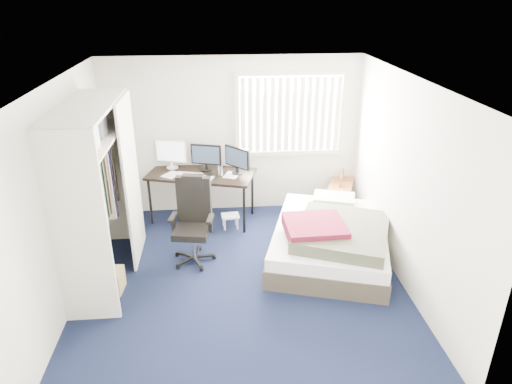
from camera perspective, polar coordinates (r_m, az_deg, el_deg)
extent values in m
plane|color=black|center=(5.93, -1.80, -10.84)|extent=(4.20, 4.20, 0.00)
plane|color=silver|center=(7.28, -2.91, 6.95)|extent=(4.00, 0.00, 4.00)
plane|color=silver|center=(3.50, 0.04, -13.76)|extent=(4.00, 0.00, 4.00)
plane|color=silver|center=(5.59, -22.89, -0.49)|extent=(0.00, 4.20, 4.20)
plane|color=silver|center=(5.76, 18.30, 0.96)|extent=(0.00, 4.20, 4.20)
plane|color=white|center=(4.94, -2.18, 13.63)|extent=(4.20, 4.20, 0.00)
cube|color=white|center=(7.25, 4.26, 9.72)|extent=(1.60, 0.02, 1.20)
cube|color=beige|center=(7.09, 4.46, 14.60)|extent=(1.72, 0.06, 0.06)
cube|color=beige|center=(7.41, 4.15, 4.94)|extent=(1.72, 0.06, 0.06)
cube|color=white|center=(7.20, 4.33, 9.60)|extent=(1.60, 0.04, 1.16)
cube|color=beige|center=(5.05, -21.24, -4.76)|extent=(0.60, 0.04, 2.20)
cube|color=beige|center=(6.64, -17.39, 2.73)|extent=(0.60, 0.04, 2.20)
cube|color=beige|center=(5.49, -20.61, 9.99)|extent=(0.60, 1.80, 0.04)
cube|color=beige|center=(5.58, -20.05, 6.22)|extent=(0.56, 1.74, 0.03)
cylinder|color=silver|center=(5.62, -19.88, 5.06)|extent=(0.03, 1.72, 0.03)
cube|color=#26262B|center=(5.68, -19.47, 0.45)|extent=(0.38, 1.10, 0.90)
cube|color=beige|center=(6.16, -15.28, 1.34)|extent=(0.03, 0.90, 2.20)
cube|color=white|center=(5.13, -21.42, 6.09)|extent=(0.38, 0.30, 0.24)
cube|color=gray|center=(5.59, -20.11, 7.60)|extent=(0.34, 0.28, 0.22)
cube|color=black|center=(7.09, -6.87, 2.23)|extent=(1.75, 1.16, 0.04)
cylinder|color=black|center=(7.23, -13.08, -1.23)|extent=(0.04, 0.04, 0.75)
cylinder|color=black|center=(7.76, -11.29, 0.73)|extent=(0.04, 0.04, 0.75)
cylinder|color=black|center=(6.80, -1.49, -2.26)|extent=(0.04, 0.04, 0.75)
cylinder|color=black|center=(7.36, -0.46, -0.12)|extent=(0.04, 0.04, 0.75)
cube|color=white|center=(7.27, -10.58, 5.06)|extent=(0.49, 0.17, 0.36)
cube|color=white|center=(7.27, -10.58, 5.06)|extent=(0.43, 0.13, 0.31)
cube|color=black|center=(7.09, -6.26, 4.69)|extent=(0.47, 0.16, 0.32)
cube|color=#1E2838|center=(7.09, -6.26, 4.69)|extent=(0.42, 0.12, 0.27)
cube|color=black|center=(6.93, -2.36, 4.33)|extent=(0.47, 0.16, 0.32)
cube|color=#1E2838|center=(6.93, -2.36, 4.33)|extent=(0.42, 0.12, 0.27)
cube|color=white|center=(7.04, -8.39, 2.22)|extent=(0.42, 0.24, 0.02)
cube|color=black|center=(6.94, -5.87, 2.07)|extent=(0.08, 0.11, 0.02)
cylinder|color=silver|center=(6.92, -4.50, 2.66)|extent=(0.08, 0.08, 0.16)
cube|color=white|center=(7.09, -6.88, 2.40)|extent=(0.36, 0.35, 0.00)
cube|color=black|center=(6.32, -7.77, -8.05)|extent=(0.64, 0.64, 0.11)
cylinder|color=silver|center=(6.22, -7.86, -6.55)|extent=(0.06, 0.06, 0.37)
cube|color=black|center=(6.12, -7.98, -4.85)|extent=(0.53, 0.53, 0.09)
cube|color=black|center=(6.13, -7.75, -0.90)|extent=(0.47, 0.17, 0.64)
cube|color=black|center=(6.02, -7.90, 1.48)|extent=(0.29, 0.16, 0.15)
cube|color=black|center=(6.08, -10.36, -3.13)|extent=(0.11, 0.26, 0.04)
cube|color=black|center=(5.98, -5.76, -3.36)|extent=(0.11, 0.26, 0.04)
cube|color=white|center=(7.02, -3.24, -2.99)|extent=(0.28, 0.23, 0.03)
cylinder|color=white|center=(7.00, -3.94, -4.08)|extent=(0.03, 0.03, 0.19)
cylinder|color=white|center=(7.12, -4.06, -3.55)|extent=(0.03, 0.03, 0.19)
cylinder|color=white|center=(7.02, -2.36, -3.95)|extent=(0.03, 0.03, 0.19)
cylinder|color=white|center=(7.14, -2.51, -3.43)|extent=(0.03, 0.03, 0.19)
cube|color=brown|center=(7.58, 10.63, 1.07)|extent=(0.61, 0.81, 0.04)
cube|color=brown|center=(7.40, 9.10, -1.54)|extent=(0.05, 0.05, 0.46)
cube|color=brown|center=(7.99, 9.75, 0.41)|extent=(0.05, 0.05, 0.46)
cube|color=brown|center=(7.38, 11.29, -1.80)|extent=(0.05, 0.05, 0.46)
cube|color=brown|center=(7.97, 11.78, 0.18)|extent=(0.05, 0.05, 0.46)
cube|color=brown|center=(7.39, 10.55, 1.38)|extent=(0.07, 0.14, 0.18)
cube|color=brown|center=(7.64, 10.79, 2.14)|extent=(0.07, 0.14, 0.18)
cube|color=#383128|center=(6.44, 9.17, -6.70)|extent=(2.02, 2.36, 0.26)
cube|color=white|center=(6.34, 9.30, -5.06)|extent=(1.97, 2.31, 0.18)
cube|color=silver|center=(6.91, 9.70, -1.00)|extent=(0.69, 0.55, 0.14)
cube|color=#414433|center=(6.04, 10.69, -4.99)|extent=(1.52, 1.59, 0.18)
cube|color=#550E21|center=(5.92, 7.34, -4.49)|extent=(0.77, 0.72, 0.16)
cube|color=tan|center=(5.94, -18.13, -10.48)|extent=(0.40, 0.31, 0.28)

